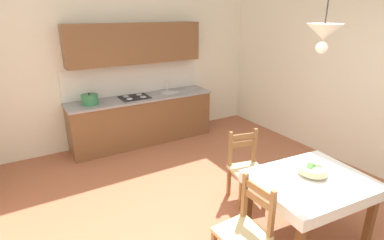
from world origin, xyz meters
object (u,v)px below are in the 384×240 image
dining_chair_tv_side (245,231)px  fruit_bowl (313,170)px  kitchen_cabinetry (140,98)px  pendant_lamp (324,33)px  dining_table (310,190)px  dining_chair_kitchen_side (246,168)px

dining_chair_tv_side → fruit_bowl: dining_chair_tv_side is taller
kitchen_cabinetry → fruit_bowl: size_ratio=8.97×
fruit_bowl → pendant_lamp: bearing=156.2°
kitchen_cabinetry → dining_table: (0.50, -3.47, -0.24)m
kitchen_cabinetry → dining_chair_kitchen_side: size_ratio=2.89×
fruit_bowl → pendant_lamp: 1.40m
dining_chair_kitchen_side → dining_chair_tv_side: bearing=-131.2°
dining_chair_kitchen_side → pendant_lamp: 1.96m
kitchen_cabinetry → pendant_lamp: size_ratio=3.34×
fruit_bowl → dining_chair_kitchen_side: bearing=98.0°
dining_table → dining_chair_tv_side: (-0.86, 0.02, -0.17)m
kitchen_cabinetry → pendant_lamp: (0.49, -3.37, 1.35)m
kitchen_cabinetry → dining_table: bearing=-81.8°
dining_chair_kitchen_side → fruit_bowl: dining_chair_kitchen_side is taller
dining_table → dining_chair_tv_side: size_ratio=1.35×
dining_chair_tv_side → pendant_lamp: (0.85, 0.07, 1.77)m
dining_table → pendant_lamp: size_ratio=1.56×
fruit_bowl → pendant_lamp: pendant_lamp is taller
pendant_lamp → dining_chair_tv_side: bearing=-175.0°
dining_table → dining_chair_tv_side: dining_chair_tv_side is taller
kitchen_cabinetry → dining_chair_tv_side: kitchen_cabinetry is taller
dining_table → pendant_lamp: bearing=98.5°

